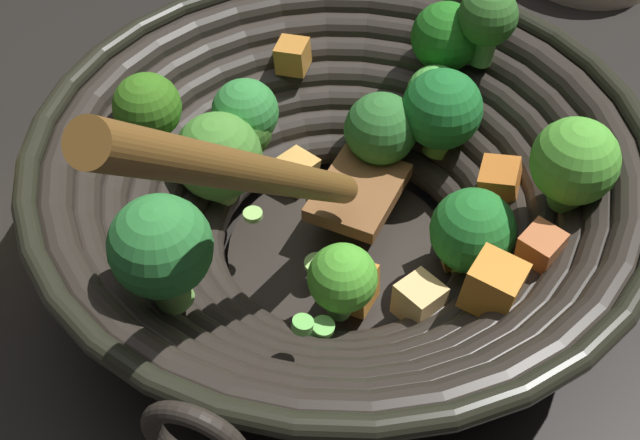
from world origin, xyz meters
name	(u,v)px	position (x,y,z in m)	size (l,w,h in m)	color
ground_plane	(340,260)	(0.00, 0.00, 0.00)	(4.00, 4.00, 0.00)	black
wok	(343,186)	(0.00, 0.00, 0.07)	(0.38, 0.38, 0.28)	black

